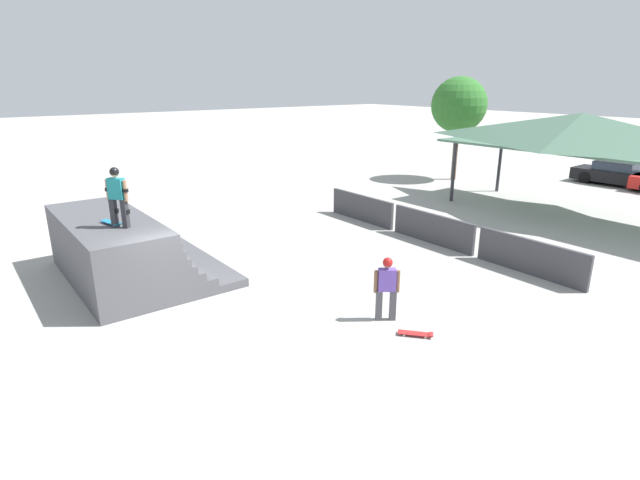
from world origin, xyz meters
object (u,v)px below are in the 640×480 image
object	(u,v)px
bystander_walking	(387,284)
parked_car_black	(617,174)
skater_on_deck	(117,193)
tree_beside_pavilion	(459,105)
skateboard_on_ground	(417,334)
skateboard_on_deck	(111,223)

from	to	relation	value
bystander_walking	parked_car_black	distance (m)	21.69
skater_on_deck	tree_beside_pavilion	bearing A→B (deg)	66.42
skater_on_deck	parked_car_black	world-z (taller)	skater_on_deck
bystander_walking	skateboard_on_ground	xyz separation A→B (m)	(1.00, -0.01, -0.87)
skateboard_on_deck	skateboard_on_ground	distance (m)	8.26
bystander_walking	skateboard_on_ground	bearing A→B (deg)	124.90
skateboard_on_deck	parked_car_black	distance (m)	25.93
tree_beside_pavilion	parked_car_black	bearing A→B (deg)	41.76
skater_on_deck	skateboard_on_deck	xyz separation A→B (m)	(-0.40, -0.13, -0.83)
bystander_walking	tree_beside_pavilion	xyz separation A→B (m)	(-10.38, 15.59, 3.21)
skateboard_on_ground	skater_on_deck	bearing A→B (deg)	174.86
tree_beside_pavilion	bystander_walking	bearing A→B (deg)	-56.36
bystander_walking	skateboard_on_ground	size ratio (longest dim) A/B	2.17
skateboard_on_deck	parked_car_black	bearing A→B (deg)	74.07
skater_on_deck	parked_car_black	xyz separation A→B (m)	(1.32, 25.71, -2.14)
skater_on_deck	parked_car_black	size ratio (longest dim) A/B	0.35
skater_on_deck	tree_beside_pavilion	distance (m)	20.66
skateboard_on_deck	tree_beside_pavilion	world-z (taller)	tree_beside_pavilion
skateboard_on_ground	parked_car_black	xyz separation A→B (m)	(-4.95, 21.34, 0.54)
skater_on_deck	skateboard_on_deck	world-z (taller)	skater_on_deck
skater_on_deck	tree_beside_pavilion	xyz separation A→B (m)	(-5.10, 19.97, 1.39)
skateboard_on_deck	bystander_walking	size ratio (longest dim) A/B	0.52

